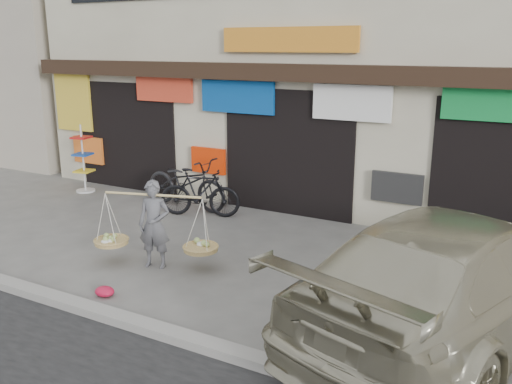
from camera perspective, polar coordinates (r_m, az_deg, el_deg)
The scene contains 10 objects.
ground at distance 9.16m, azimuth -6.26°, elevation -7.99°, with size 70.00×70.00×0.00m, color slate.
kerb at distance 7.74m, azimuth -14.92°, elevation -12.50°, with size 70.00×0.25×0.12m, color gray.
shophouse_block at distance 14.15m, azimuth 8.73°, elevation 14.46°, with size 14.00×6.32×7.00m.
neighbor_west at distance 23.03m, azimuth -24.97°, elevation 12.37°, with size 12.00×7.00×6.00m, color #ADA28F.
street_vendor at distance 9.10m, azimuth -10.64°, elevation -3.77°, with size 2.07×1.02×1.48m.
bike_0 at distance 12.35m, azimuth -7.38°, elevation 1.00°, with size 0.78×2.23×1.17m, color black.
bike_1 at distance 11.70m, azimuth -5.93°, elevation -0.06°, with size 0.50×1.75×1.05m, color black.
suv at distance 7.36m, azimuth 20.47°, elevation -8.07°, with size 3.74×5.95×1.61m.
display_rack at distance 14.26m, azimuth -17.69°, elevation 2.73°, with size 0.49×0.49×1.70m.
red_bag at distance 8.45m, azimuth -15.65°, elevation -10.04°, with size 0.31×0.25×0.14m, color red.
Camera 1 is at (4.87, -6.87, 3.59)m, focal length 38.00 mm.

